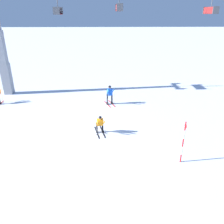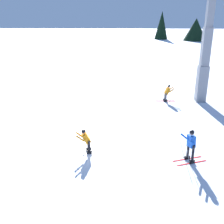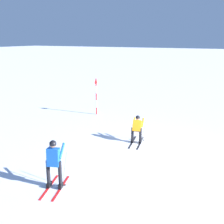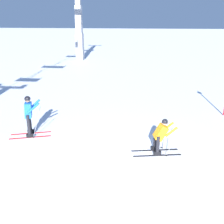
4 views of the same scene
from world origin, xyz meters
TOP-DOWN VIEW (x-y plane):
  - ground_plane at (0.00, 0.00)m, footprint 260.00×260.00m
  - skier_carving_main at (1.03, -1.26)m, footprint 0.93×1.86m
  - trail_marker_pole at (5.57, -4.71)m, footprint 0.07×0.28m
  - skier_distant_downhill at (1.83, 4.18)m, footprint 1.06×1.79m

SIDE VIEW (x-z plane):
  - ground_plane at x=0.00m, z-range 0.00..0.00m
  - skier_carving_main at x=1.03m, z-range 0.02..1.50m
  - skier_distant_downhill at x=1.83m, z-range 0.14..1.94m
  - trail_marker_pole at x=5.57m, z-range 0.09..2.59m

